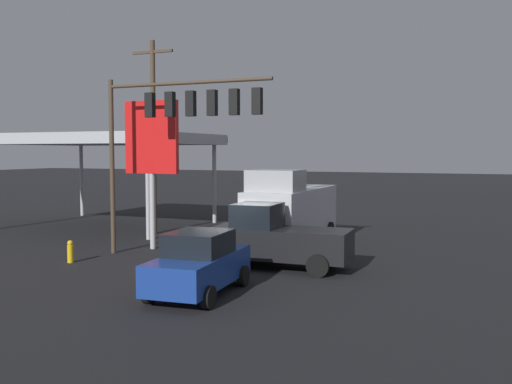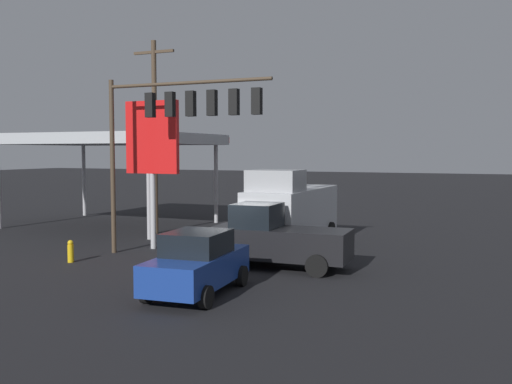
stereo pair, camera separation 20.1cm
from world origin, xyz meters
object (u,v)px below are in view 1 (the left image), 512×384
fire_hydrant (70,252)px  traffic_signal_assembly (178,117)px  price_sign (152,143)px  pickup_parked (276,238)px  delivery_truck (291,210)px  utility_pole (153,132)px  sedan_far (199,263)px  sedan_waiting (271,213)px

fire_hydrant → traffic_signal_assembly: bearing=-144.5°
traffic_signal_assembly → price_sign: bearing=-34.5°
pickup_parked → fire_hydrant: (7.79, 2.16, -0.67)m
traffic_signal_assembly → delivery_truck: size_ratio=1.09×
utility_pole → pickup_parked: bearing=147.0°
traffic_signal_assembly → utility_pole: bearing=-49.6°
pickup_parked → fire_hydrant: pickup_parked is taller
utility_pole → pickup_parked: 11.67m
sedan_far → sedan_waiting: (3.06, -13.89, 0.00)m
utility_pole → sedan_far: 14.13m
sedan_far → fire_hydrant: sedan_far is taller
sedan_far → sedan_waiting: 14.22m
sedan_waiting → pickup_parked: bearing=18.8°
sedan_waiting → delivery_truck: bearing=26.9°
traffic_signal_assembly → sedan_far: (-3.58, 4.89, -4.77)m
traffic_signal_assembly → utility_pole: utility_pole is taller
traffic_signal_assembly → sedan_waiting: traffic_signal_assembly is taller
price_sign → pickup_parked: bearing=164.5°
traffic_signal_assembly → sedan_waiting: bearing=-93.3°
traffic_signal_assembly → utility_pole: 7.39m
delivery_truck → sedan_far: bearing=1.3°
utility_pole → delivery_truck: bearing=169.7°
sedan_waiting → fire_hydrant: 12.13m
price_sign → delivery_truck: (-5.61, -2.61, -3.02)m
utility_pole → sedan_waiting: bearing=-147.5°
utility_pole → sedan_waiting: utility_pole is taller
price_sign → delivery_truck: price_sign is taller
price_sign → sedan_far: (-5.82, 6.42, -3.76)m
utility_pole → price_sign: utility_pole is taller
utility_pole → pickup_parked: (-9.13, 5.92, -4.23)m
utility_pole → sedan_far: bearing=128.5°
sedan_far → delivery_truck: (0.21, -9.03, 0.74)m
pickup_parked → delivery_truck: 4.58m
utility_pole → sedan_waiting: 7.66m
pickup_parked → delivery_truck: size_ratio=0.78×
sedan_waiting → price_sign: bearing=-23.8°
utility_pole → delivery_truck: utility_pole is taller
sedan_far → pickup_parked: (-0.77, -4.59, 0.16)m
price_sign → delivery_truck: bearing=-155.0°
sedan_far → fire_hydrant: size_ratio=5.15×
sedan_waiting → fire_hydrant: sedan_waiting is taller
traffic_signal_assembly → sedan_waiting: size_ratio=1.64×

